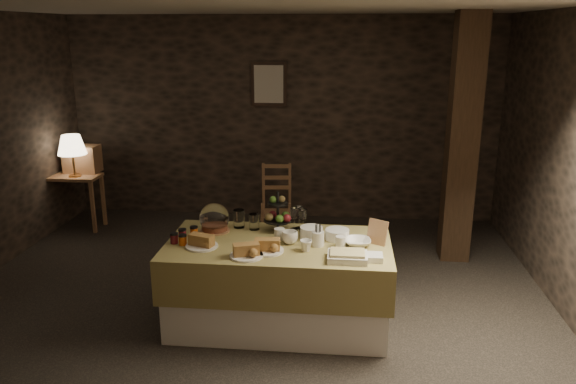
# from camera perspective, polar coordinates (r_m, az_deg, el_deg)

# --- Properties ---
(ground_plane) EXTENTS (5.50, 5.00, 0.01)m
(ground_plane) POSITION_cam_1_polar(r_m,az_deg,el_deg) (5.31, -3.76, -10.85)
(ground_plane) COLOR black
(ground_plane) RESTS_ON ground
(room_shell) EXTENTS (5.52, 5.02, 2.60)m
(room_shell) POSITION_cam_1_polar(r_m,az_deg,el_deg) (4.81, -4.10, 5.97)
(room_shell) COLOR black
(room_shell) RESTS_ON ground
(buffet_table) EXTENTS (1.84, 0.98, 0.73)m
(buffet_table) POSITION_cam_1_polar(r_m,az_deg,el_deg) (4.74, -0.96, -8.65)
(buffet_table) COLOR white
(buffet_table) RESTS_ON ground_plane
(console_table) EXTENTS (0.64, 0.36, 0.68)m
(console_table) POSITION_cam_1_polar(r_m,az_deg,el_deg) (7.44, -20.90, 0.62)
(console_table) COLOR brown
(console_table) RESTS_ON ground_plane
(table_lamp) EXTENTS (0.34, 0.34, 0.51)m
(table_lamp) POSITION_cam_1_polar(r_m,az_deg,el_deg) (7.26, -21.13, 4.44)
(table_lamp) COLOR #AE7637
(table_lamp) RESTS_ON console_table
(wine_rack) EXTENTS (0.42, 0.26, 0.34)m
(wine_rack) POSITION_cam_1_polar(r_m,az_deg,el_deg) (7.50, -20.19, 3.19)
(wine_rack) COLOR brown
(wine_rack) RESTS_ON console_table
(chair) EXTENTS (0.42, 0.40, 0.64)m
(chair) POSITION_cam_1_polar(r_m,az_deg,el_deg) (6.97, -1.13, -0.93)
(chair) COLOR brown
(chair) RESTS_ON ground_plane
(timber_column) EXTENTS (0.30, 0.30, 2.60)m
(timber_column) POSITION_cam_1_polar(r_m,az_deg,el_deg) (6.13, 17.27, 5.01)
(timber_column) COLOR black
(timber_column) RESTS_ON ground_plane
(framed_picture) EXTENTS (0.45, 0.04, 0.55)m
(framed_picture) POSITION_cam_1_polar(r_m,az_deg,el_deg) (7.22, -1.95, 10.90)
(framed_picture) COLOR black
(framed_picture) RESTS_ON room_shell
(plate_stack_a) EXTENTS (0.19, 0.19, 0.10)m
(plate_stack_a) POSITION_cam_1_polar(r_m,az_deg,el_deg) (4.70, 2.39, -4.15)
(plate_stack_a) COLOR white
(plate_stack_a) RESTS_ON buffet_table
(plate_stack_b) EXTENTS (0.20, 0.20, 0.08)m
(plate_stack_b) POSITION_cam_1_polar(r_m,az_deg,el_deg) (4.70, 5.03, -4.31)
(plate_stack_b) COLOR white
(plate_stack_b) RESTS_ON buffet_table
(cutlery_holder) EXTENTS (0.10, 0.10, 0.12)m
(cutlery_holder) POSITION_cam_1_polar(r_m,az_deg,el_deg) (4.54, 3.06, -4.76)
(cutlery_holder) COLOR white
(cutlery_holder) RESTS_ON buffet_table
(cup_a) EXTENTS (0.15, 0.15, 0.10)m
(cup_a) POSITION_cam_1_polar(r_m,az_deg,el_deg) (4.59, 0.19, -4.63)
(cup_a) COLOR white
(cup_a) RESTS_ON buffet_table
(cup_b) EXTENTS (0.12, 0.12, 0.09)m
(cup_b) POSITION_cam_1_polar(r_m,az_deg,el_deg) (4.44, 1.83, -5.46)
(cup_b) COLOR white
(cup_b) RESTS_ON buffet_table
(mug_c) EXTENTS (0.09, 0.09, 0.09)m
(mug_c) POSITION_cam_1_polar(r_m,az_deg,el_deg) (4.68, -0.88, -4.29)
(mug_c) COLOR white
(mug_c) RESTS_ON buffet_table
(mug_d) EXTENTS (0.08, 0.08, 0.09)m
(mug_d) POSITION_cam_1_polar(r_m,az_deg,el_deg) (4.54, 5.38, -5.05)
(mug_d) COLOR white
(mug_d) RESTS_ON buffet_table
(bowl) EXTENTS (0.24, 0.24, 0.05)m
(bowl) POSITION_cam_1_polar(r_m,az_deg,el_deg) (4.59, 7.05, -5.08)
(bowl) COLOR white
(bowl) RESTS_ON buffet_table
(cake_dome) EXTENTS (0.26, 0.26, 0.26)m
(cake_dome) POSITION_cam_1_polar(r_m,az_deg,el_deg) (4.89, -7.49, -2.80)
(cake_dome) COLOR brown
(cake_dome) RESTS_ON buffet_table
(fruit_stand) EXTENTS (0.25, 0.25, 0.35)m
(fruit_stand) POSITION_cam_1_polar(r_m,az_deg,el_deg) (4.84, -0.99, -2.42)
(fruit_stand) COLOR black
(fruit_stand) RESTS_ON buffet_table
(bread_platter_left) EXTENTS (0.26, 0.26, 0.11)m
(bread_platter_left) POSITION_cam_1_polar(r_m,az_deg,el_deg) (4.57, -8.77, -5.07)
(bread_platter_left) COLOR white
(bread_platter_left) RESTS_ON buffet_table
(bread_platter_center) EXTENTS (0.26, 0.26, 0.11)m
(bread_platter_center) POSITION_cam_1_polar(r_m,az_deg,el_deg) (4.35, -4.25, -6.08)
(bread_platter_center) COLOR white
(bread_platter_center) RESTS_ON buffet_table
(bread_platter_right) EXTENTS (0.26, 0.26, 0.11)m
(bread_platter_right) POSITION_cam_1_polar(r_m,az_deg,el_deg) (4.43, -2.12, -5.57)
(bread_platter_right) COLOR white
(bread_platter_right) RESTS_ON buffet_table
(jam_jars) EXTENTS (0.18, 0.26, 0.07)m
(jam_jars) POSITION_cam_1_polar(r_m,az_deg,el_deg) (4.73, -10.57, -4.47)
(jam_jars) COLOR maroon
(jam_jars) RESTS_ON buffet_table
(tart_dish) EXTENTS (0.30, 0.22, 0.07)m
(tart_dish) POSITION_cam_1_polar(r_m,az_deg,el_deg) (4.30, 6.06, -6.49)
(tart_dish) COLOR white
(tart_dish) RESTS_ON buffet_table
(square_dish) EXTENTS (0.14, 0.14, 0.04)m
(square_dish) POSITION_cam_1_polar(r_m,az_deg,el_deg) (4.33, 8.67, -6.56)
(square_dish) COLOR white
(square_dish) RESTS_ON buffet_table
(menu_frame) EXTENTS (0.18, 0.15, 0.22)m
(menu_frame) POSITION_cam_1_polar(r_m,az_deg,el_deg) (4.63, 9.04, -4.15)
(menu_frame) COLOR brown
(menu_frame) RESTS_ON buffet_table
(storage_jar_a) EXTENTS (0.10, 0.10, 0.16)m
(storage_jar_a) POSITION_cam_1_polar(r_m,az_deg,el_deg) (4.97, -5.00, -2.71)
(storage_jar_a) COLOR white
(storage_jar_a) RESTS_ON buffet_table
(storage_jar_b) EXTENTS (0.09, 0.09, 0.14)m
(storage_jar_b) POSITION_cam_1_polar(r_m,az_deg,el_deg) (4.91, -3.46, -3.03)
(storage_jar_b) COLOR white
(storage_jar_b) RESTS_ON buffet_table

